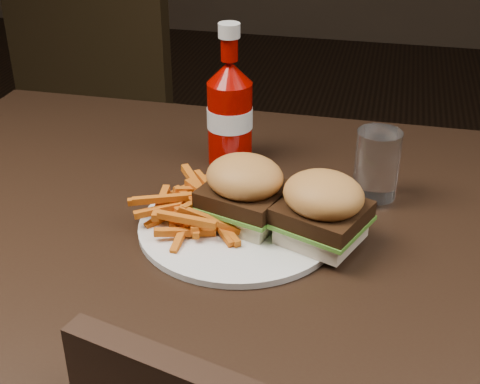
% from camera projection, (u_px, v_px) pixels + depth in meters
% --- Properties ---
extents(dining_table, '(1.20, 0.80, 0.04)m').
position_uv_depth(dining_table, '(279.00, 248.00, 0.86)').
color(dining_table, black).
rests_on(dining_table, ground).
extents(chair_far, '(0.54, 0.54, 0.04)m').
position_uv_depth(chair_far, '(143.00, 139.00, 1.87)').
color(chair_far, black).
rests_on(chair_far, ground).
extents(plate, '(0.26, 0.26, 0.01)m').
position_uv_depth(plate, '(238.00, 226.00, 0.86)').
color(plate, white).
rests_on(plate, dining_table).
extents(sandwich_half_a, '(0.11, 0.11, 0.02)m').
position_uv_depth(sandwich_half_a, '(245.00, 213.00, 0.86)').
color(sandwich_half_a, beige).
rests_on(sandwich_half_a, plate).
extents(sandwich_half_b, '(0.11, 0.11, 0.02)m').
position_uv_depth(sandwich_half_b, '(321.00, 232.00, 0.82)').
color(sandwich_half_b, beige).
rests_on(sandwich_half_b, plate).
extents(fries_pile, '(0.16, 0.16, 0.05)m').
position_uv_depth(fries_pile, '(200.00, 202.00, 0.86)').
color(fries_pile, '#C0510F').
rests_on(fries_pile, plate).
extents(ketchup_bottle, '(0.08, 0.08, 0.13)m').
position_uv_depth(ketchup_bottle, '(230.00, 126.00, 1.00)').
color(ketchup_bottle, '#900400').
rests_on(ketchup_bottle, dining_table).
extents(tumbler, '(0.08, 0.08, 0.09)m').
position_uv_depth(tumbler, '(377.00, 164.00, 0.90)').
color(tumbler, white).
rests_on(tumbler, dining_table).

